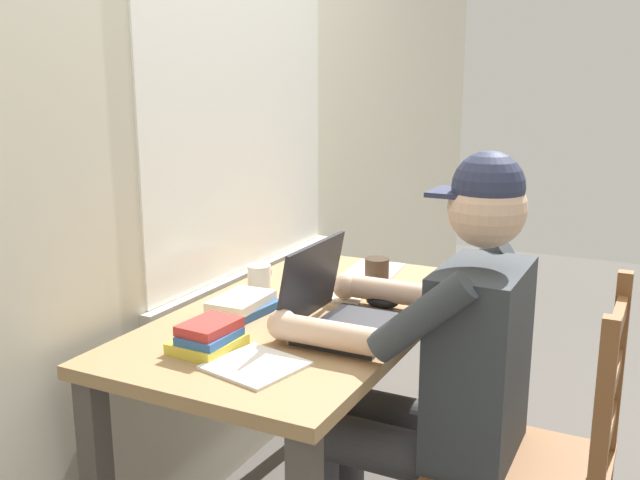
# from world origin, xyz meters

# --- Properties ---
(back_wall) EXTENTS (6.00, 0.08, 2.60)m
(back_wall) POSITION_xyz_m (0.01, 0.42, 1.30)
(back_wall) COLOR beige
(back_wall) RESTS_ON ground
(desk) EXTENTS (1.25, 0.68, 0.74)m
(desk) POSITION_xyz_m (0.00, 0.00, 0.63)
(desk) COLOR #9E7A51
(desk) RESTS_ON ground
(seated_person) EXTENTS (0.50, 0.60, 1.23)m
(seated_person) POSITION_xyz_m (-0.07, -0.42, 0.68)
(seated_person) COLOR #33383D
(seated_person) RESTS_ON ground
(wooden_chair) EXTENTS (0.42, 0.42, 0.93)m
(wooden_chair) POSITION_xyz_m (-0.07, -0.70, 0.45)
(wooden_chair) COLOR brown
(wooden_chair) RESTS_ON ground
(laptop) EXTENTS (0.33, 0.28, 0.23)m
(laptop) POSITION_xyz_m (-0.10, -0.14, 0.79)
(laptop) COLOR #232328
(laptop) RESTS_ON desk
(computer_mouse) EXTENTS (0.06, 0.10, 0.03)m
(computer_mouse) POSITION_xyz_m (0.12, -0.18, 0.75)
(computer_mouse) COLOR black
(computer_mouse) RESTS_ON desk
(coffee_mug_white) EXTENTS (0.11, 0.07, 0.09)m
(coffee_mug_white) POSITION_xyz_m (0.09, 0.22, 0.78)
(coffee_mug_white) COLOR silver
(coffee_mug_white) RESTS_ON desk
(coffee_mug_dark) EXTENTS (0.12, 0.08, 0.09)m
(coffee_mug_dark) POSITION_xyz_m (0.34, -0.08, 0.78)
(coffee_mug_dark) COLOR #38281E
(coffee_mug_dark) RESTS_ON desk
(book_stack_main) EXTENTS (0.17, 0.15, 0.07)m
(book_stack_main) POSITION_xyz_m (-0.38, 0.08, 0.77)
(book_stack_main) COLOR gold
(book_stack_main) RESTS_ON desk
(book_stack_side) EXTENTS (0.21, 0.14, 0.05)m
(book_stack_side) POSITION_xyz_m (-0.11, 0.15, 0.76)
(book_stack_side) COLOR #2D5B9E
(book_stack_side) RESTS_ON desk
(paper_pile_near_laptop) EXTENTS (0.23, 0.23, 0.01)m
(paper_pile_near_laptop) POSITION_xyz_m (-0.42, -0.08, 0.74)
(paper_pile_near_laptop) COLOR white
(paper_pile_near_laptop) RESTS_ON desk
(paper_pile_back_corner) EXTENTS (0.23, 0.19, 0.01)m
(paper_pile_back_corner) POSITION_xyz_m (0.47, -0.02, 0.74)
(paper_pile_back_corner) COLOR white
(paper_pile_back_corner) RESTS_ON desk
(paper_pile_side) EXTENTS (0.26, 0.20, 0.01)m
(paper_pile_side) POSITION_xyz_m (0.22, -0.01, 0.74)
(paper_pile_side) COLOR silver
(paper_pile_side) RESTS_ON desk
(landscape_photo_print) EXTENTS (0.13, 0.09, 0.00)m
(landscape_photo_print) POSITION_xyz_m (0.31, 0.17, 0.74)
(landscape_photo_print) COLOR #C63D33
(landscape_photo_print) RESTS_ON desk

